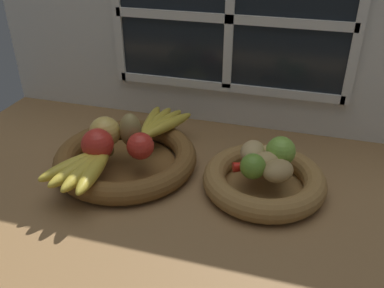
% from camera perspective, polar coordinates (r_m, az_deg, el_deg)
% --- Properties ---
extents(ground_plane, '(1.40, 0.90, 0.03)m').
position_cam_1_polar(ground_plane, '(1.01, 1.22, -5.01)').
color(ground_plane, olive).
extents(back_wall, '(1.40, 0.05, 0.55)m').
position_cam_1_polar(back_wall, '(1.15, 5.39, 15.63)').
color(back_wall, silver).
rests_on(back_wall, ground_plane).
extents(fruit_bowl_left, '(0.35, 0.35, 0.05)m').
position_cam_1_polar(fruit_bowl_left, '(1.03, -9.14, -1.96)').
color(fruit_bowl_left, brown).
rests_on(fruit_bowl_left, ground_plane).
extents(fruit_bowl_right, '(0.28, 0.28, 0.05)m').
position_cam_1_polar(fruit_bowl_right, '(0.95, 9.93, -4.97)').
color(fruit_bowl_right, olive).
rests_on(fruit_bowl_right, ground_plane).
extents(apple_golden_left, '(0.08, 0.08, 0.08)m').
position_cam_1_polar(apple_golden_left, '(1.02, -11.98, 1.65)').
color(apple_golden_left, '#DBB756').
rests_on(apple_golden_left, fruit_bowl_left).
extents(apple_red_front, '(0.07, 0.07, 0.07)m').
position_cam_1_polar(apple_red_front, '(0.97, -12.96, -0.05)').
color(apple_red_front, red).
rests_on(apple_red_front, fruit_bowl_left).
extents(apple_red_right, '(0.06, 0.06, 0.06)m').
position_cam_1_polar(apple_red_right, '(0.96, -7.17, -0.28)').
color(apple_red_right, red).
rests_on(apple_red_right, fruit_bowl_left).
extents(pear_brown, '(0.07, 0.07, 0.09)m').
position_cam_1_polar(pear_brown, '(1.00, -8.40, 2.01)').
color(pear_brown, olive).
rests_on(pear_brown, fruit_bowl_left).
extents(banana_bunch_front, '(0.13, 0.19, 0.03)m').
position_cam_1_polar(banana_bunch_front, '(0.93, -14.69, -3.16)').
color(banana_bunch_front, gold).
rests_on(banana_bunch_front, fruit_bowl_left).
extents(banana_bunch_back, '(0.13, 0.19, 0.03)m').
position_cam_1_polar(banana_bunch_back, '(1.09, -4.62, 2.85)').
color(banana_bunch_back, gold).
rests_on(banana_bunch_back, fruit_bowl_left).
extents(potato_small, '(0.09, 0.09, 0.04)m').
position_cam_1_polar(potato_small, '(0.90, 11.82, -3.65)').
color(potato_small, '#A38451').
rests_on(potato_small, fruit_bowl_right).
extents(potato_oblong, '(0.06, 0.08, 0.05)m').
position_cam_1_polar(potato_oblong, '(0.95, 8.43, -1.19)').
color(potato_oblong, tan).
rests_on(potato_oblong, fruit_bowl_right).
extents(potato_back, '(0.08, 0.06, 0.04)m').
position_cam_1_polar(potato_back, '(0.96, 11.59, -1.37)').
color(potato_back, tan).
rests_on(potato_back, fruit_bowl_right).
extents(potato_large, '(0.08, 0.07, 0.04)m').
position_cam_1_polar(potato_large, '(0.92, 10.20, -2.44)').
color(potato_large, tan).
rests_on(potato_large, fruit_bowl_right).
extents(lime_near, '(0.06, 0.06, 0.06)m').
position_cam_1_polar(lime_near, '(0.89, 8.43, -3.08)').
color(lime_near, olive).
rests_on(lime_near, fruit_bowl_right).
extents(lime_far, '(0.07, 0.07, 0.07)m').
position_cam_1_polar(lime_far, '(0.95, 12.19, -0.96)').
color(lime_far, '#7AAD3D').
rests_on(lime_far, fruit_bowl_right).
extents(chili_pepper, '(0.13, 0.07, 0.02)m').
position_cam_1_polar(chili_pepper, '(0.93, 9.77, -2.95)').
color(chili_pepper, red).
rests_on(chili_pepper, fruit_bowl_right).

